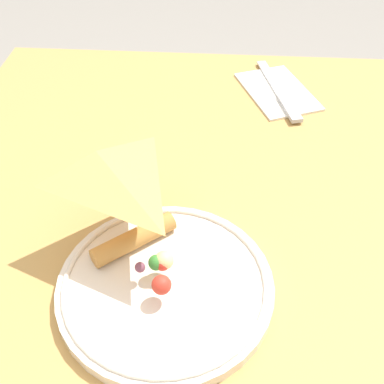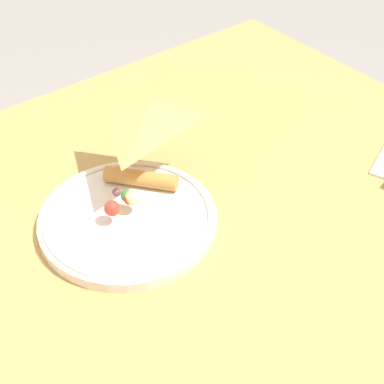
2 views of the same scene
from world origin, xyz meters
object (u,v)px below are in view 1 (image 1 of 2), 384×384
at_px(plate_pizza, 165,283).
at_px(napkin_folded, 277,91).
at_px(butter_knife, 280,92).
at_px(dining_table, 198,289).

xyz_separation_m(plate_pizza, napkin_folded, (0.45, -0.16, -0.01)).
height_order(napkin_folded, butter_knife, butter_knife).
xyz_separation_m(napkin_folded, butter_knife, (-0.01, -0.00, 0.00)).
relative_size(plate_pizza, butter_knife, 1.17).
distance_m(dining_table, butter_knife, 0.40).
xyz_separation_m(dining_table, napkin_folded, (0.37, -0.12, 0.10)).
height_order(dining_table, plate_pizza, plate_pizza).
height_order(plate_pizza, butter_knife, plate_pizza).
distance_m(napkin_folded, butter_knife, 0.01).
bearing_deg(napkin_folded, dining_table, 161.70).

